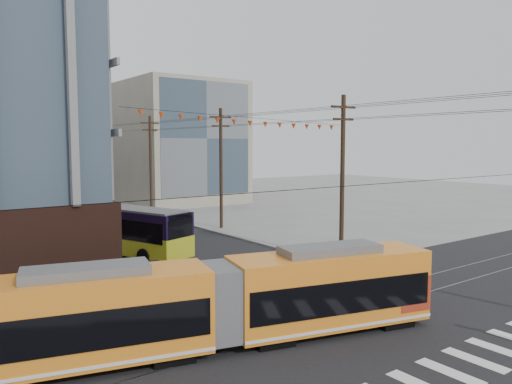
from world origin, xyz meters
The scene contains 10 objects.
ground centered at (0.00, 0.00, 0.00)m, with size 160.00×160.00×0.00m, color slate.
bg_bldg_ne_near centered at (16.00, 48.00, 8.00)m, with size 14.00×14.00×16.00m, color gray.
bg_bldg_ne_far centered at (18.00, 68.00, 7.00)m, with size 16.00×16.00×14.00m, color #8C99A5.
utility_pole_far centered at (8.50, 56.00, 5.50)m, with size 0.30×0.30×11.00m, color black.
streetcar centered at (-5.94, 3.47, 1.73)m, with size 17.97×2.53×3.46m, color orange, non-canonical shape.
city_bus centered at (-2.89, 22.00, 1.74)m, with size 2.66×12.29×3.48m, color black, non-canonical shape.
parked_car_silver centered at (-5.53, 11.79, 0.82)m, with size 1.74×5.00×1.65m, color #ACADB3.
parked_car_white centered at (-5.11, 20.88, 0.64)m, with size 1.80×4.43×1.29m, color silver.
parked_car_grey centered at (-5.52, 24.61, 0.64)m, with size 2.12×4.59×1.28m, color #4B4C58.
jersey_barrier centered at (8.30, 10.96, 0.35)m, with size 0.79×3.53×0.71m, color slate.
Camera 1 is at (-15.83, -12.18, 7.73)m, focal length 35.00 mm.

